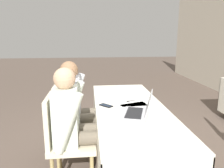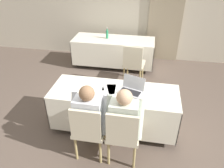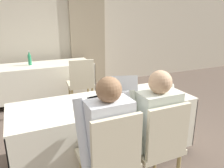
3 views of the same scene
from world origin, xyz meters
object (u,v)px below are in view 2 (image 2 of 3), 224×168
(laptop, at_px, (131,89))
(cell_phone, at_px, (109,100))
(chair_near_right, at_px, (123,133))
(chair_far_spare, at_px, (133,63))
(person_checkered_shirt, at_px, (90,115))
(chair_near_left, at_px, (89,129))
(person_white_shirt, at_px, (124,119))
(water_bottle, at_px, (107,33))

(laptop, bearing_deg, cell_phone, -118.57)
(chair_near_right, xyz_separation_m, chair_far_spare, (-0.07, 2.15, 0.00))
(laptop, height_order, chair_near_right, laptop)
(person_checkered_shirt, bearing_deg, chair_far_spare, -101.14)
(cell_phone, distance_m, person_checkered_shirt, 0.37)
(chair_near_right, height_order, person_checkered_shirt, person_checkered_shirt)
(laptop, relative_size, cell_phone, 2.68)
(chair_near_right, bearing_deg, chair_near_left, 0.00)
(laptop, xyz_separation_m, chair_near_left, (-0.49, -0.70, -0.25))
(chair_far_spare, xyz_separation_m, person_white_shirt, (0.07, -2.05, 0.16))
(cell_phone, bearing_deg, chair_near_right, -10.21)
(chair_near_left, bearing_deg, cell_phone, -114.97)
(cell_phone, height_order, person_checkered_shirt, person_checkered_shirt)
(water_bottle, xyz_separation_m, chair_near_left, (0.34, -2.98, -0.33))
(chair_near_left, distance_m, person_white_shirt, 0.51)
(chair_near_left, relative_size, person_checkered_shirt, 0.78)
(cell_phone, distance_m, person_white_shirt, 0.42)
(person_checkered_shirt, xyz_separation_m, person_white_shirt, (0.47, 0.00, 0.00))
(person_white_shirt, bearing_deg, chair_far_spare, -88.17)
(water_bottle, height_order, chair_near_left, water_bottle)
(chair_near_left, distance_m, person_checkered_shirt, 0.19)
(laptop, relative_size, person_white_shirt, 0.35)
(laptop, bearing_deg, water_bottle, 127.82)
(chair_far_spare, bearing_deg, cell_phone, 89.32)
(person_checkered_shirt, bearing_deg, cell_phone, -121.81)
(chair_far_spare, distance_m, person_checkered_shirt, 2.09)
(chair_near_left, xyz_separation_m, chair_near_right, (0.47, 0.00, 0.00))
(laptop, height_order, chair_far_spare, laptop)
(water_bottle, bearing_deg, person_white_shirt, -74.28)
(laptop, bearing_deg, chair_near_left, -107.35)
(cell_phone, distance_m, chair_near_left, 0.51)
(cell_phone, xyz_separation_m, person_checkered_shirt, (-0.19, -0.31, -0.05))
(chair_near_left, relative_size, person_white_shirt, 0.78)
(cell_phone, bearing_deg, person_checkered_shirt, -75.20)
(laptop, distance_m, person_checkered_shirt, 0.78)
(cell_phone, bearing_deg, chair_near_left, -68.36)
(water_bottle, height_order, person_checkered_shirt, person_checkered_shirt)
(water_bottle, distance_m, chair_near_left, 3.01)
(chair_near_right, bearing_deg, person_checkered_shirt, -12.56)
(laptop, xyz_separation_m, person_white_shirt, (-0.03, -0.60, -0.09))
(chair_near_right, relative_size, chair_far_spare, 1.00)
(cell_phone, xyz_separation_m, chair_near_right, (0.27, -0.42, -0.21))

